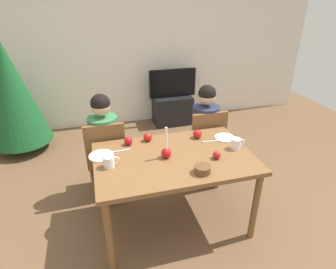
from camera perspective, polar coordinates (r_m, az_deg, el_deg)
ground_plane at (r=2.97m, az=1.07°, el=-16.88°), size 7.68×7.68×0.00m
back_wall at (r=4.76m, az=-8.08°, el=17.45°), size 6.40×0.10×2.60m
dining_table at (r=2.56m, az=1.20°, el=-6.02°), size 1.40×0.90×0.75m
chair_left at (r=3.08m, az=-12.37°, el=-3.93°), size 0.40×0.40×0.90m
chair_right at (r=3.30m, az=7.50°, el=-1.31°), size 0.40×0.40×0.90m
person_left_child at (r=3.08m, az=-12.52°, el=-2.70°), size 0.30×0.30×1.17m
person_right_child at (r=3.30m, az=7.35°, el=-0.17°), size 0.30×0.30×1.17m
tv_stand at (r=4.89m, az=0.88°, el=5.04°), size 0.64×0.40×0.48m
tv at (r=4.74m, az=0.92°, el=10.33°), size 0.79×0.05×0.46m
christmas_tree at (r=4.34m, az=-29.00°, el=7.47°), size 0.81×0.81×1.66m
candle_centerpiece at (r=2.47m, az=-0.36°, el=-3.40°), size 0.09×0.09×0.29m
plate_left at (r=2.58m, az=-13.32°, el=-4.17°), size 0.22×0.22×0.01m
plate_right at (r=2.87m, az=11.37°, el=-0.62°), size 0.20×0.20×0.01m
mug_left at (r=2.40m, az=-11.75°, el=-5.38°), size 0.14×0.09×0.10m
mug_right at (r=2.69m, az=13.60°, el=-1.80°), size 0.14×0.09×0.10m
fork_left at (r=2.63m, az=-9.49°, el=-3.25°), size 0.18×0.02×0.01m
fork_right at (r=2.78m, az=8.62°, el=-1.36°), size 0.18×0.03×0.01m
bowl_walnuts at (r=2.30m, az=6.98°, el=-6.99°), size 0.13×0.13×0.06m
apple_near_candle at (r=2.71m, az=-8.02°, el=-1.31°), size 0.08×0.08×0.08m
apple_by_left_plate at (r=2.82m, az=5.96°, el=0.12°), size 0.09×0.09×0.09m
apple_by_right_mug at (r=2.76m, az=-4.12°, el=-0.50°), size 0.08×0.08×0.08m
apple_far_edge at (r=2.50m, az=9.80°, el=-4.09°), size 0.07×0.07×0.07m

